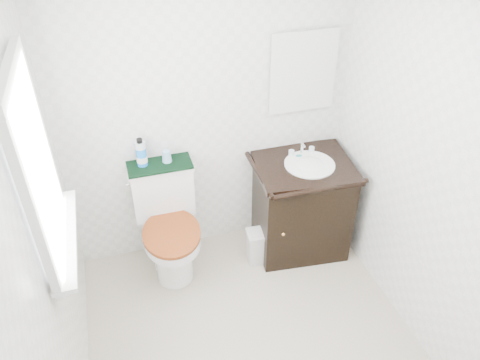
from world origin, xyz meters
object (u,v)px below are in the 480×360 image
vanity (301,203)px  trash_bin (260,246)px  toilet (169,228)px  cup (167,156)px  mouthwash_bottle (141,153)px

vanity → trash_bin: 0.49m
toilet → vanity: size_ratio=0.96×
cup → mouthwash_bottle: bearing=179.0°
trash_bin → mouthwash_bottle: 1.22m
mouthwash_bottle → toilet: bearing=-51.8°
cup → toilet: bearing=-112.6°
mouthwash_bottle → cup: mouthwash_bottle is taller
toilet → cup: (0.06, 0.15, 0.57)m
vanity → trash_bin: size_ratio=3.04×
toilet → trash_bin: (0.70, -0.16, -0.23)m
trash_bin → mouthwash_bottle: (-0.82, 0.31, 0.85)m
vanity → cup: (-1.02, 0.21, 0.52)m
vanity → trash_bin: vanity is taller
toilet → mouthwash_bottle: mouthwash_bottle is taller
trash_bin → vanity: bearing=15.1°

